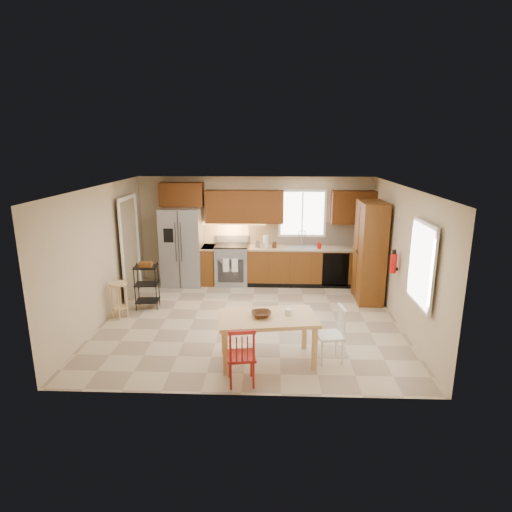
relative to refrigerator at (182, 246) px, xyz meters
The scene contains 33 objects.
floor 2.87m from the refrigerator, 51.34° to the right, with size 5.50×5.50×0.00m, color tan.
ceiling 3.15m from the refrigerator, 51.34° to the right, with size 5.50×5.00×0.02m, color silver.
wall_back 1.77m from the refrigerator, 12.44° to the left, with size 5.50×0.02×2.50m, color #CCB793.
wall_front 4.94m from the refrigerator, 69.82° to the right, with size 5.50×0.02×2.50m, color #CCB793.
wall_left 2.39m from the refrigerator, 116.29° to the right, with size 0.02×5.00×2.50m, color #CCB793.
wall_right 4.94m from the refrigerator, 25.53° to the right, with size 0.02×5.00×2.50m, color #CCB793.
refrigerator is the anchor object (origin of this frame).
range_stove 1.24m from the refrigerator, ahead, with size 0.76×0.63×0.92m, color gray.
base_cabinet_narrow 0.76m from the refrigerator, ahead, with size 0.30×0.60×0.90m, color brown.
base_cabinet_run 3.03m from the refrigerator, ahead, with size 2.92×0.60×0.90m, color brown.
dishwasher 3.59m from the refrigerator, ahead, with size 0.60×0.02×0.78m, color black.
backsplash 3.02m from the refrigerator, ahead, with size 2.92×0.03×0.55m, color beige.
upper_over_fridge 1.21m from the refrigerator, 90.00° to the left, with size 1.00×0.35×0.55m, color #5D320F.
upper_left_block 1.73m from the refrigerator, ahead, with size 1.80×0.35×0.75m, color #5D320F.
upper_right_block 4.06m from the refrigerator, ahead, with size 1.00×0.35×0.75m, color #5D320F.
window_back 2.92m from the refrigerator, ahead, with size 1.12×0.04×1.12m, color white.
sink 2.80m from the refrigerator, ahead, with size 0.62×0.46×0.16m, color gray.
undercab_glow 1.27m from the refrigerator, ahead, with size 1.60×0.30×0.01m, color #FFBF66.
soap_bottle 3.18m from the refrigerator, ahead, with size 0.09×0.09×0.19m, color red.
paper_towel 1.95m from the refrigerator, ahead, with size 0.12×0.12×0.28m, color white.
canister_steel 1.75m from the refrigerator, ahead, with size 0.11×0.11×0.18m, color gray.
canister_wood 2.15m from the refrigerator, ahead, with size 0.10×0.10×0.14m, color #502915.
pantry 4.23m from the refrigerator, 12.62° to the right, with size 0.50×0.95×2.10m, color brown.
fire_extinguisher 4.76m from the refrigerator, 24.52° to the right, with size 0.12×0.12×0.36m, color red.
window_right 5.50m from the refrigerator, 36.79° to the right, with size 0.04×1.02×1.32m, color white.
doorway 1.28m from the refrigerator, 139.62° to the right, with size 0.04×0.95×2.10m, color #8C7A59.
dining_table 4.24m from the refrigerator, 60.99° to the right, with size 1.46×0.82×0.71m, color #DFAA6F, non-canonical shape.
chair_red 4.67m from the refrigerator, 68.68° to the right, with size 0.40×0.40×0.86m, color #A82019, non-canonical shape.
chair_white 4.72m from the refrigerator, 50.50° to the right, with size 0.40×0.40×0.86m, color white, non-canonical shape.
table_bowl 4.16m from the refrigerator, 62.09° to the right, with size 0.30×0.30×0.07m, color #502915.
table_jar 4.29m from the refrigerator, 56.67° to the right, with size 0.10×0.10×0.12m, color white.
bar_stool 2.30m from the refrigerator, 110.99° to the right, with size 0.34×0.34×0.70m, color #DFAA6F, non-canonical shape.
utility_cart 1.68m from the refrigerator, 104.78° to the right, with size 0.45×0.35×0.91m, color black, non-canonical shape.
Camera 1 is at (0.39, -7.50, 3.22)m, focal length 30.00 mm.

